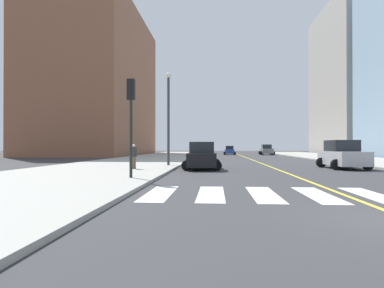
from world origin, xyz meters
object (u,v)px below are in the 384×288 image
object	(u,v)px
car_blue_second	(230,151)
traffic_light_far_corner	(131,108)
pedestrian_walking_west	(134,155)
street_lamp	(168,110)
car_silver_third	(343,155)
car_gray_fourth	(267,150)
car_black_nearest	(202,157)

from	to	relation	value
car_blue_second	traffic_light_far_corner	distance (m)	49.09
pedestrian_walking_west	street_lamp	bearing A→B (deg)	-173.74
street_lamp	car_silver_third	bearing A→B (deg)	-4.42
street_lamp	car_gray_fourth	bearing A→B (deg)	70.50
car_black_nearest	pedestrian_walking_west	xyz separation A→B (m)	(-4.46, -1.74, 0.14)
car_black_nearest	car_silver_third	distance (m)	10.40
car_blue_second	car_black_nearest	bearing A→B (deg)	-92.40
car_blue_second	car_silver_third	xyz separation A→B (m)	(6.65, -39.01, 0.19)
car_silver_third	pedestrian_walking_west	world-z (taller)	car_silver_third
car_black_nearest	car_silver_third	xyz separation A→B (m)	(10.26, 1.69, 0.07)
car_silver_third	traffic_light_far_corner	bearing A→B (deg)	32.99
car_blue_second	car_gray_fourth	bearing A→B (deg)	-3.10
car_black_nearest	car_gray_fourth	size ratio (longest dim) A/B	1.00
pedestrian_walking_west	street_lamp	size ratio (longest dim) A/B	0.22
car_black_nearest	car_blue_second	size ratio (longest dim) A/B	1.13
car_gray_fourth	traffic_light_far_corner	xyz separation A→B (m)	(-13.53, -47.87, 2.56)
traffic_light_far_corner	pedestrian_walking_west	world-z (taller)	traffic_light_far_corner
pedestrian_walking_west	traffic_light_far_corner	bearing A→B (deg)	39.88
traffic_light_far_corner	car_blue_second	bearing A→B (deg)	82.15
car_blue_second	car_silver_third	distance (m)	39.58
car_black_nearest	car_gray_fourth	world-z (taller)	car_gray_fourth
car_silver_third	car_blue_second	bearing A→B (deg)	-82.91
car_gray_fourth	pedestrian_walking_west	world-z (taller)	car_gray_fourth
car_black_nearest	car_blue_second	distance (m)	40.87
car_silver_third	street_lamp	distance (m)	13.53
car_gray_fourth	traffic_light_far_corner	bearing A→B (deg)	75.07
pedestrian_walking_west	car_blue_second	bearing A→B (deg)	-163.63
car_gray_fourth	traffic_light_far_corner	distance (m)	49.81
car_black_nearest	street_lamp	size ratio (longest dim) A/B	0.60
car_black_nearest	car_silver_third	bearing A→B (deg)	8.39
pedestrian_walking_west	car_black_nearest	bearing A→B (deg)	138.43
car_black_nearest	car_silver_third	world-z (taller)	car_silver_third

